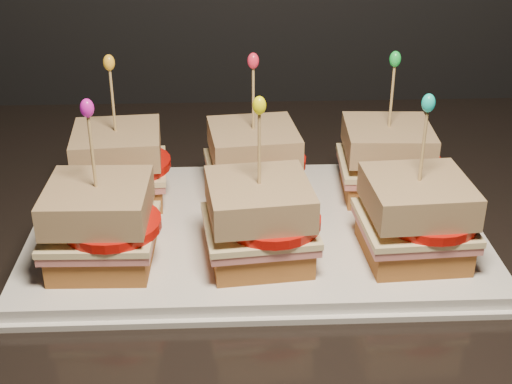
{
  "coord_description": "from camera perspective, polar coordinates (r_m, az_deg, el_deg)",
  "views": [
    {
      "loc": [
        -0.54,
        0.93,
        1.3
      ],
      "look_at": [
        -0.52,
        1.58,
        0.97
      ],
      "focal_mm": 50.0,
      "sensor_mm": 36.0,
      "label": 1
    }
  ],
  "objects": [
    {
      "name": "granite_slab",
      "position": [
        0.84,
        -9.03,
        -2.12
      ],
      "size": [
        2.61,
        0.7,
        0.04
      ],
      "primitive_type": "cube",
      "color": "black",
      "rests_on": "cabinet"
    },
    {
      "name": "platter",
      "position": [
        0.75,
        0.0,
        -3.14
      ],
      "size": [
        0.46,
        0.29,
        0.02
      ],
      "primitive_type": "cube",
      "color": "white",
      "rests_on": "granite_slab"
    },
    {
      "name": "platter_rim",
      "position": [
        0.75,
        0.0,
        -3.54
      ],
      "size": [
        0.47,
        0.3,
        0.01
      ],
      "primitive_type": "cube",
      "color": "white",
      "rests_on": "granite_slab"
    },
    {
      "name": "sandwich_0_bread_bot",
      "position": [
        0.8,
        -10.75,
        0.39
      ],
      "size": [
        0.1,
        0.1,
        0.03
      ],
      "primitive_type": "cube",
      "rotation": [
        0.0,
        0.0,
        0.08
      ],
      "color": "brown",
      "rests_on": "platter"
    },
    {
      "name": "sandwich_0_ham",
      "position": [
        0.8,
        -10.85,
        1.46
      ],
      "size": [
        0.11,
        0.1,
        0.01
      ],
      "primitive_type": "cube",
      "rotation": [
        0.0,
        0.0,
        0.08
      ],
      "color": "#B1504F",
      "rests_on": "sandwich_0_bread_bot"
    },
    {
      "name": "sandwich_0_cheese",
      "position": [
        0.79,
        -10.89,
        1.91
      ],
      "size": [
        0.11,
        0.11,
        0.01
      ],
      "primitive_type": "cube",
      "rotation": [
        0.0,
        0.0,
        0.08
      ],
      "color": "beige",
      "rests_on": "sandwich_0_ham"
    },
    {
      "name": "sandwich_0_tomato",
      "position": [
        0.78,
        -10.13,
        2.25
      ],
      "size": [
        0.09,
        0.09,
        0.01
      ],
      "primitive_type": "cylinder",
      "color": "#BD1009",
      "rests_on": "sandwich_0_cheese"
    },
    {
      "name": "sandwich_0_bread_top",
      "position": [
        0.78,
        -11.07,
        3.75
      ],
      "size": [
        0.1,
        0.1,
        0.03
      ],
      "primitive_type": "cube",
      "rotation": [
        0.0,
        0.0,
        0.08
      ],
      "color": "#63310F",
      "rests_on": "sandwich_0_tomato"
    },
    {
      "name": "sandwich_0_pick",
      "position": [
        0.77,
        -11.37,
        6.89
      ],
      "size": [
        0.0,
        0.0,
        0.09
      ],
      "primitive_type": "cylinder",
      "color": "tan",
      "rests_on": "sandwich_0_bread_top"
    },
    {
      "name": "sandwich_0_frill",
      "position": [
        0.75,
        -11.68,
        10.11
      ],
      "size": [
        0.01,
        0.01,
        0.02
      ],
      "primitive_type": "ellipsoid",
      "color": "gold",
      "rests_on": "sandwich_0_pick"
    },
    {
      "name": "sandwich_1_bread_bot",
      "position": [
        0.8,
        -0.21,
        0.61
      ],
      "size": [
        0.1,
        0.1,
        0.03
      ],
      "primitive_type": "cube",
      "rotation": [
        0.0,
        0.0,
        0.11
      ],
      "color": "brown",
      "rests_on": "platter"
    },
    {
      "name": "sandwich_1_ham",
      "position": [
        0.79,
        -0.21,
        1.68
      ],
      "size": [
        0.11,
        0.11,
        0.01
      ],
      "primitive_type": "cube",
      "rotation": [
        0.0,
        0.0,
        0.11
      ],
      "color": "#B1504F",
      "rests_on": "sandwich_1_bread_bot"
    },
    {
      "name": "sandwich_1_cheese",
      "position": [
        0.79,
        -0.21,
        2.15
      ],
      "size": [
        0.11,
        0.11,
        0.01
      ],
      "primitive_type": "cube",
      "rotation": [
        0.0,
        0.0,
        0.11
      ],
      "color": "beige",
      "rests_on": "sandwich_1_ham"
    },
    {
      "name": "sandwich_1_tomato",
      "position": [
        0.78,
        0.69,
        2.48
      ],
      "size": [
        0.09,
        0.09,
        0.01
      ],
      "primitive_type": "cylinder",
      "color": "#BD1009",
      "rests_on": "sandwich_1_cheese"
    },
    {
      "name": "sandwich_1_bread_top",
      "position": [
        0.77,
        -0.21,
        4.01
      ],
      "size": [
        0.1,
        0.1,
        0.03
      ],
      "primitive_type": "cube",
      "rotation": [
        0.0,
        0.0,
        0.11
      ],
      "color": "#63310F",
      "rests_on": "sandwich_1_tomato"
    },
    {
      "name": "sandwich_1_pick",
      "position": [
        0.76,
        -0.22,
        7.19
      ],
      "size": [
        0.0,
        0.0,
        0.09
      ],
      "primitive_type": "cylinder",
      "color": "tan",
      "rests_on": "sandwich_1_bread_top"
    },
    {
      "name": "sandwich_1_frill",
      "position": [
        0.74,
        -0.22,
        10.46
      ],
      "size": [
        0.01,
        0.01,
        0.02
      ],
      "primitive_type": "ellipsoid",
      "color": "#F02440",
      "rests_on": "sandwich_1_pick"
    },
    {
      "name": "sandwich_2_bread_bot",
      "position": [
        0.81,
        10.2,
        0.79
      ],
      "size": [
        0.1,
        0.1,
        0.03
      ],
      "primitive_type": "cube",
      "rotation": [
        0.0,
        0.0,
        -0.05
      ],
      "color": "brown",
      "rests_on": "platter"
    },
    {
      "name": "sandwich_2_ham",
      "position": [
        0.81,
        10.3,
        1.85
      ],
      "size": [
        0.1,
        0.1,
        0.01
      ],
      "primitive_type": "cube",
      "rotation": [
        0.0,
        0.0,
        -0.05
      ],
      "color": "#B1504F",
      "rests_on": "sandwich_2_bread_bot"
    },
    {
      "name": "sandwich_2_cheese",
      "position": [
        0.8,
        10.34,
        2.3
      ],
      "size": [
        0.11,
        0.1,
        0.01
      ],
      "primitive_type": "cube",
      "rotation": [
        0.0,
        0.0,
        -0.05
      ],
      "color": "beige",
      "rests_on": "sandwich_2_ham"
    },
    {
      "name": "sandwich_2_tomato",
      "position": [
        0.8,
        11.31,
        2.62
      ],
      "size": [
        0.09,
        0.09,
        0.01
      ],
      "primitive_type": "cylinder",
      "color": "#BD1009",
      "rests_on": "sandwich_2_cheese"
    },
    {
      "name": "sandwich_2_bread_top",
      "position": [
        0.79,
        10.5,
        4.12
      ],
      "size": [
        0.1,
        0.1,
        0.03
      ],
      "primitive_type": "cube",
      "rotation": [
        0.0,
        0.0,
        -0.05
      ],
      "color": "#63310F",
      "rests_on": "sandwich_2_tomato"
    },
    {
      "name": "sandwich_2_pick",
      "position": [
        0.78,
        10.78,
        7.22
      ],
      "size": [
        0.0,
        0.0,
        0.09
      ],
      "primitive_type": "cylinder",
      "color": "tan",
      "rests_on": "sandwich_2_bread_top"
    },
    {
      "name": "sandwich_2_frill",
      "position": [
        0.76,
        11.08,
        10.4
      ],
      "size": [
        0.01,
        0.01,
        0.02
      ],
      "primitive_type": "ellipsoid",
      "color": "green",
      "rests_on": "sandwich_2_pick"
    },
    {
      "name": "sandwich_3_bread_bot",
      "position": [
        0.69,
        -12.12,
        -4.56
      ],
      "size": [
        0.09,
        0.09,
        0.03
      ],
      "primitive_type": "cube",
      "rotation": [
        0.0,
        0.0,
        -0.02
      ],
      "color": "brown",
      "rests_on": "platter"
    },
    {
      "name": "sandwich_3_ham",
      "position": [
        0.68,
        -12.25,
        -3.38
      ],
      "size": [
        0.1,
        0.1,
        0.01
      ],
      "primitive_type": "cube",
      "rotation": [
        0.0,
        0.0,
        -0.02
      ],
      "color": "#B1504F",
      "rests_on": "sandwich_3_bread_bot"
    },
    {
      "name": "sandwich_3_cheese",
      "position": [
        0.68,
        -12.31,
        -2.86
      ],
      "size": [
        0.1,
        0.1,
        0.01
      ],
      "primitive_type": "cube",
      "rotation": [
        0.0,
        0.0,
        -0.02
      ],
      "color": "beige",
      "rests_on": "sandwich_3_ham"
    },
    {
      "name": "sandwich_3_tomato",
      "position": [
        0.67,
        -11.43,
        -2.55
      ],
      "size": [
        0.09,
        0.09,
        0.01
      ],
      "primitive_type": "cylinder",
      "color": "#BD1009",
      "rests_on": "sandwich_3_cheese"
    },
    {
      "name": "sandwich_3_bread_top",
      "position": [
        0.66,
        -12.54,
        -0.79
      ],
      "size": [
        0.09,
        0.09,
        0.03
      ],
      "primitive_type": "cube",
      "rotation": [
        0.0,
        0.0,
        -0.02
      ],
      "color": "#63310F",
      "rests_on": "sandwich_3_tomato"
    },
    {
      "name": "sandwich_3_pick",
      "position": [
        0.64,
        -12.94,
        2.81
      ],
      "size": [
        0.0,
        0.0,
        0.09
      ],
      "primitive_type": "cylinder",
      "color": "tan",
      "rests_on": "sandwich_3_bread_top"
    },
    {
      "name": "sandwich_3_frill",
      "position": [
        0.63,
        -13.36,
        6.55
      ],
      "size": [
        0.01,
        0.01,
        0.02
      ],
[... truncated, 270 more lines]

